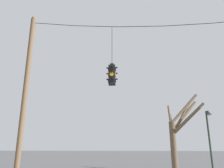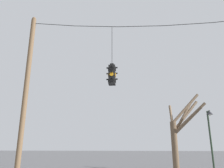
# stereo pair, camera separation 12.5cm
# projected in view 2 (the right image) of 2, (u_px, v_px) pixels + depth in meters

# --- Properties ---
(utility_pole_left) EXTENTS (0.27, 0.27, 9.23)m
(utility_pole_left) POSITION_uv_depth(u_px,v_px,m) (26.00, 93.00, 11.67)
(utility_pole_left) COLOR brown
(utility_pole_left) RESTS_ON ground_plane
(span_wire) EXTENTS (17.51, 0.03, 0.75)m
(span_wire) POSITION_uv_depth(u_px,v_px,m) (188.00, 20.00, 11.66)
(span_wire) COLOR black
(traffic_light_over_intersection) EXTENTS (0.58, 0.58, 3.36)m
(traffic_light_over_intersection) POSITION_uv_depth(u_px,v_px,m) (112.00, 75.00, 11.35)
(traffic_light_over_intersection) COLOR black
(street_lamp) EXTENTS (0.42, 0.73, 4.20)m
(street_lamp) POSITION_uv_depth(u_px,v_px,m) (210.00, 129.00, 14.52)
(street_lamp) COLOR #233323
(street_lamp) RESTS_ON ground_plane
(bare_tree) EXTENTS (2.93, 3.30, 6.16)m
(bare_tree) POSITION_uv_depth(u_px,v_px,m) (179.00, 130.00, 17.46)
(bare_tree) COLOR brown
(bare_tree) RESTS_ON ground_plane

